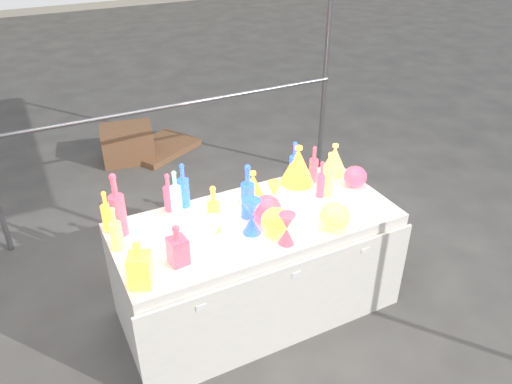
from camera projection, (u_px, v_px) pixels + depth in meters
name	position (u px, v px, depth m)	size (l,w,h in m)	color
ground	(256.00, 306.00, 3.55)	(80.00, 80.00, 0.00)	#65635E
display_table	(257.00, 266.00, 3.34)	(1.84, 0.83, 0.75)	white
cardboard_box_closed	(128.00, 144.00, 5.37)	(0.53, 0.39, 0.39)	brown
cardboard_box_flat	(160.00, 148.00, 5.64)	(0.78, 0.56, 0.07)	brown
bottle_0	(107.00, 211.00, 3.00)	(0.07, 0.07, 0.27)	red
bottle_1	(183.00, 185.00, 3.21)	(0.07, 0.07, 0.31)	#1C9A5C
bottle_2	(117.00, 205.00, 2.92)	(0.09, 0.09, 0.41)	orange
bottle_3	(168.00, 192.00, 3.18)	(0.07, 0.07, 0.27)	#1E27B1
bottle_4	(115.00, 229.00, 2.82)	(0.07, 0.07, 0.29)	#168975
bottle_5	(176.00, 193.00, 3.12)	(0.07, 0.07, 0.32)	#CC2871
bottle_6	(214.00, 209.00, 2.97)	(0.08, 0.08, 0.31)	red
bottle_7	(248.00, 191.00, 3.09)	(0.09, 0.09, 0.37)	#1C9A5C
decanter_0	(139.00, 264.00, 2.56)	(0.12, 0.12, 0.28)	red
decanter_1	(177.00, 244.00, 2.72)	(0.10, 0.10, 0.25)	orange
hourglass_0	(287.00, 229.00, 2.89)	(0.10, 0.10, 0.20)	orange
hourglass_3	(213.00, 237.00, 2.79)	(0.12, 0.12, 0.24)	#CC2871
hourglass_4	(274.00, 196.00, 3.20)	(0.10, 0.10, 0.20)	red
hourglass_5	(252.00, 217.00, 2.97)	(0.12, 0.12, 0.23)	#1C9A5C
globe_0	(276.00, 222.00, 3.00)	(0.18, 0.18, 0.14)	red
globe_1	(335.00, 218.00, 3.03)	(0.19, 0.19, 0.15)	#168975
globe_2	(267.00, 210.00, 3.11)	(0.19, 0.19, 0.15)	orange
globe_3	(355.00, 178.00, 3.48)	(0.16, 0.16, 0.13)	#1E27B1
lampshade_0	(253.00, 187.00, 3.27)	(0.19, 0.19, 0.23)	#F4FF35
lampshade_1	(298.00, 165.00, 3.48)	(0.24, 0.24, 0.28)	#F4FF35
lampshade_3	(334.00, 159.00, 3.61)	(0.19, 0.19, 0.23)	#168975
bottle_8	(294.00, 162.00, 3.49)	(0.07, 0.07, 0.31)	#1C9A5C
bottle_9	(314.00, 164.00, 3.49)	(0.06, 0.06, 0.28)	orange
bottle_10	(321.00, 179.00, 3.32)	(0.06, 0.06, 0.27)	#1E27B1
bottle_11	(329.00, 174.00, 3.32)	(0.07, 0.07, 0.33)	#168975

